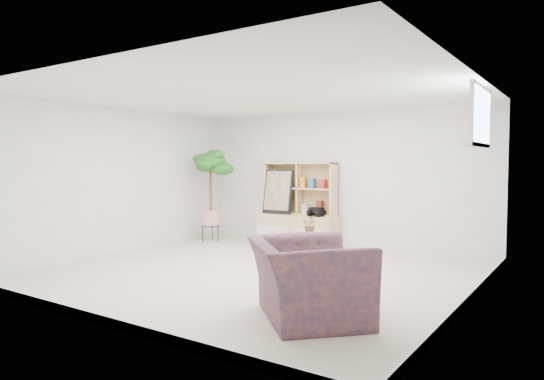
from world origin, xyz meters
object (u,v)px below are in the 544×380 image
Objects in this scene: coffee_table at (303,248)px; floor_tree at (211,196)px; armchair at (308,274)px; storage_unit at (297,204)px.

coffee_table is 2.62m from floor_tree.
armchair is at bearing -38.15° from floor_tree.
storage_unit reaches higher than armchair.
coffee_table is (0.84, -1.24, -0.54)m from storage_unit.
coffee_table is 0.58× the size of floor_tree.
storage_unit is 1.47× the size of coffee_table.
floor_tree reaches higher than armchair.
storage_unit is at bearing 18.11° from floor_tree.
armchair is at bearing -61.73° from coffee_table.
storage_unit reaches higher than coffee_table.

